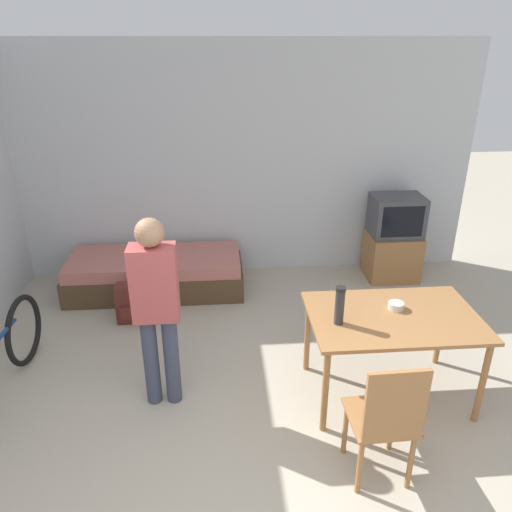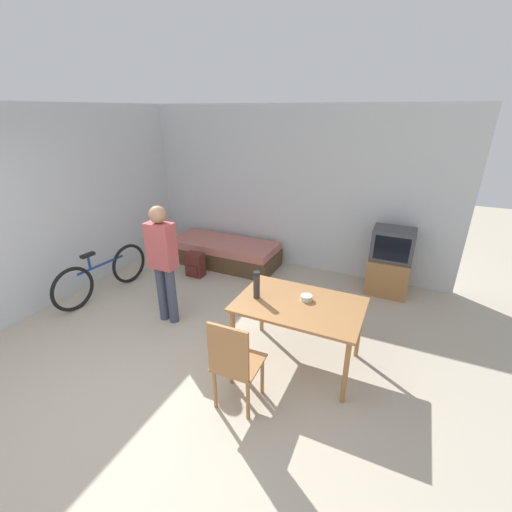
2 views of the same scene
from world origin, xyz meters
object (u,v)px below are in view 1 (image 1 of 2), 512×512
Objects in this scene: daybed at (156,273)px; wooden_chair at (387,418)px; mate_bowl at (396,306)px; tv at (394,239)px; thermos_flask at (340,304)px; backpack at (131,303)px; dining_table at (393,324)px; person_standing at (156,302)px.

wooden_chair is (1.75, -2.84, 0.33)m from daybed.
tv is at bearing 70.96° from mate_bowl.
thermos_flask is (-1.20, -2.19, 0.42)m from tv.
thermos_flask is 0.75× the size of backpack.
dining_table is at bearing -115.45° from mate_bowl.
mate_bowl is 0.31× the size of backpack.
thermos_flask is 2.45× the size of mate_bowl.
mate_bowl is (2.11, -1.88, 0.56)m from daybed.
tv is at bearing 14.74° from backpack.
backpack is (-2.29, 1.23, -0.57)m from mate_bowl.
thermos_flask is (-0.46, -0.08, 0.25)m from dining_table.
thermos_flask reaches higher than dining_table.
thermos_flask reaches higher than mate_bowl.
wooden_chair reaches higher than mate_bowl.
mate_bowl is (1.85, 0.03, -0.13)m from person_standing.
person_standing is 3.87× the size of backpack.
wooden_chair is (-1.06, -2.97, 0.05)m from tv.
thermos_flask is 2.38m from backpack.
wooden_chair is at bearing -31.81° from person_standing.
daybed is 1.26× the size of person_standing.
dining_table reaches higher than daybed.
person_standing is (-1.49, 0.93, 0.37)m from wooden_chair.
daybed reaches higher than backpack.
person_standing is at bearing 178.07° from dining_table.
daybed is at bearing 128.04° from thermos_flask.
thermos_flask is at bearing -118.67° from tv.
thermos_flask is at bearing -5.87° from person_standing.
dining_table is at bearing -43.76° from daybed.
thermos_flask is 0.55m from mate_bowl.
thermos_flask reaches higher than wooden_chair.
daybed is 2.82m from tv.
tv is 1.05× the size of wooden_chair.
wooden_chair is 2.94m from backpack.
mate_bowl is (-0.70, -2.01, 0.29)m from tv.
person_standing is at bearing -141.24° from tv.
wooden_chair is 0.88m from thermos_flask.
daybed is 1.51× the size of dining_table.
wooden_chair is 7.79× the size of mate_bowl.
wooden_chair is at bearing -48.57° from backpack.
wooden_chair reaches higher than backpack.
daybed is at bearing -177.29° from tv.
dining_table is 4.29× the size of thermos_flask.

